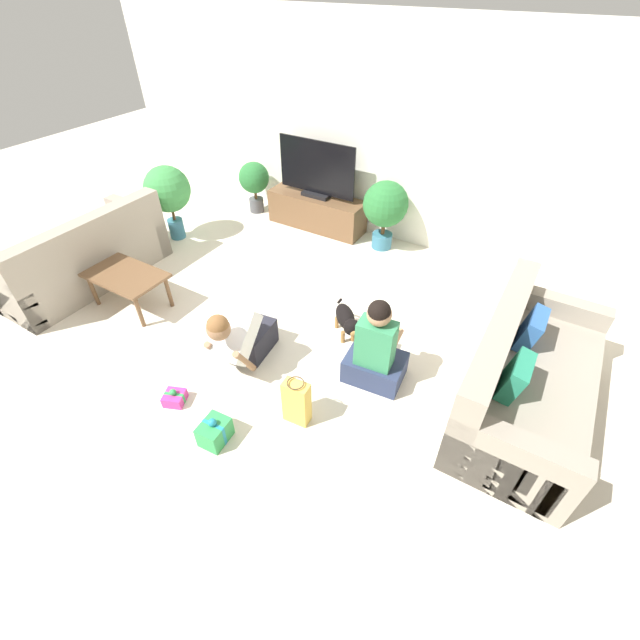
{
  "coord_description": "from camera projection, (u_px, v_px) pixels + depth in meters",
  "views": [
    {
      "loc": [
        2.18,
        -2.46,
        2.96
      ],
      "look_at": [
        0.64,
        0.1,
        0.45
      ],
      "focal_mm": 24.0,
      "sensor_mm": 36.0,
      "label": 1
    }
  ],
  "objects": [
    {
      "name": "dog",
      "position": [
        347.0,
        320.0,
        4.23
      ],
      "size": [
        0.43,
        0.44,
        0.36
      ],
      "rotation": [
        0.0,
        0.0,
        0.78
      ],
      "color": "black",
      "rests_on": "ground_plane"
    },
    {
      "name": "potted_plant_back_right",
      "position": [
        385.0,
        207.0,
        5.4
      ],
      "size": [
        0.57,
        0.57,
        0.9
      ],
      "color": "#336B84",
      "rests_on": "ground_plane"
    },
    {
      "name": "person_sitting",
      "position": [
        376.0,
        352.0,
        3.74
      ],
      "size": [
        0.56,
        0.51,
        0.91
      ],
      "rotation": [
        0.0,
        0.0,
        3.24
      ],
      "color": "#283351",
      "rests_on": "ground_plane"
    },
    {
      "name": "potted_plant_back_left",
      "position": [
        254.0,
        180.0,
        6.28
      ],
      "size": [
        0.44,
        0.44,
        0.75
      ],
      "color": "#4C4C51",
      "rests_on": "ground_plane"
    },
    {
      "name": "sofa_right",
      "position": [
        524.0,
        381.0,
        3.53
      ],
      "size": [
        0.89,
        1.9,
        0.86
      ],
      "rotation": [
        0.0,
        0.0,
        1.57
      ],
      "color": "gray",
      "rests_on": "ground_plane"
    },
    {
      "name": "coffee_table",
      "position": [
        126.0,
        278.0,
        4.56
      ],
      "size": [
        0.85,
        0.52,
        0.41
      ],
      "color": "brown",
      "rests_on": "ground_plane"
    },
    {
      "name": "wall_back",
      "position": [
        381.0,
        136.0,
        5.26
      ],
      "size": [
        8.4,
        0.06,
        2.6
      ],
      "color": "white",
      "rests_on": "ground_plane"
    },
    {
      "name": "potted_plant_corner_left",
      "position": [
        168.0,
        191.0,
        5.54
      ],
      "size": [
        0.59,
        0.59,
        0.99
      ],
      "color": "#336B84",
      "rests_on": "ground_plane"
    },
    {
      "name": "sofa_left",
      "position": [
        83.0,
        258.0,
        4.98
      ],
      "size": [
        0.89,
        1.9,
        0.86
      ],
      "rotation": [
        0.0,
        0.0,
        -1.57
      ],
      "color": "gray",
      "rests_on": "ground_plane"
    },
    {
      "name": "gift_box_b",
      "position": [
        215.0,
        432.0,
        3.39
      ],
      "size": [
        0.21,
        0.26,
        0.26
      ],
      "rotation": [
        0.0,
        0.0,
        0.08
      ],
      "color": "#2D934C",
      "rests_on": "ground_plane"
    },
    {
      "name": "tv_console",
      "position": [
        317.0,
        211.0,
        6.06
      ],
      "size": [
        1.39,
        0.43,
        0.46
      ],
      "color": "brown",
      "rests_on": "ground_plane"
    },
    {
      "name": "gift_box_a",
      "position": [
        175.0,
        398.0,
        3.71
      ],
      "size": [
        0.22,
        0.22,
        0.15
      ],
      "rotation": [
        0.0,
        0.0,
        0.39
      ],
      "color": "#CC3389",
      "rests_on": "ground_plane"
    },
    {
      "name": "ground_plane",
      "position": [
        261.0,
        338.0,
        4.38
      ],
      "size": [
        16.0,
        16.0,
        0.0
      ],
      "primitive_type": "plane",
      "color": "beige"
    },
    {
      "name": "tv",
      "position": [
        317.0,
        172.0,
        5.7
      ],
      "size": [
        1.13,
        0.2,
        0.75
      ],
      "color": "black",
      "rests_on": "tv_console"
    },
    {
      "name": "gift_bag_a",
      "position": [
        297.0,
        402.0,
        3.47
      ],
      "size": [
        0.22,
        0.15,
        0.45
      ],
      "rotation": [
        0.0,
        0.0,
        0.08
      ],
      "color": "#E5B74C",
      "rests_on": "ground_plane"
    },
    {
      "name": "person_kneeling",
      "position": [
        241.0,
        336.0,
        3.88
      ],
      "size": [
        0.41,
        0.8,
        0.78
      ],
      "rotation": [
        0.0,
        0.0,
        0.12
      ],
      "color": "#23232D",
      "rests_on": "ground_plane"
    }
  ]
}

